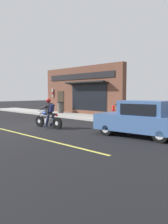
{
  "coord_description": "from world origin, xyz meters",
  "views": [
    {
      "loc": [
        -6.96,
        -10.8,
        1.86
      ],
      "look_at": [
        0.83,
        -3.26,
        0.95
      ],
      "focal_mm": 35.0,
      "sensor_mm": 36.0,
      "label": 1
    }
  ],
  "objects_px": {
    "car_hatchback": "(140,119)",
    "fire_hydrant": "(113,111)",
    "motorcycle_with_rider": "(48,116)",
    "trash_bin": "(60,107)"
  },
  "relations": [
    {
      "from": "motorcycle_with_rider",
      "to": "trash_bin",
      "type": "xyz_separation_m",
      "value": [
        5.43,
        5.52,
        -0.04
      ]
    },
    {
      "from": "fire_hydrant",
      "to": "trash_bin",
      "type": "height_order",
      "value": "trash_bin"
    },
    {
      "from": "car_hatchback",
      "to": "fire_hydrant",
      "type": "bearing_deg",
      "value": 46.51
    },
    {
      "from": "fire_hydrant",
      "to": "trash_bin",
      "type": "relative_size",
      "value": 0.9
    },
    {
      "from": "car_hatchback",
      "to": "fire_hydrant",
      "type": "distance_m",
      "value": 6.56
    },
    {
      "from": "fire_hydrant",
      "to": "trash_bin",
      "type": "distance_m",
      "value": 5.58
    },
    {
      "from": "motorcycle_with_rider",
      "to": "trash_bin",
      "type": "relative_size",
      "value": 2.06
    },
    {
      "from": "motorcycle_with_rider",
      "to": "trash_bin",
      "type": "bearing_deg",
      "value": 45.46
    },
    {
      "from": "motorcycle_with_rider",
      "to": "trash_bin",
      "type": "distance_m",
      "value": 7.74
    },
    {
      "from": "fire_hydrant",
      "to": "trash_bin",
      "type": "bearing_deg",
      "value": 94.18
    }
  ]
}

